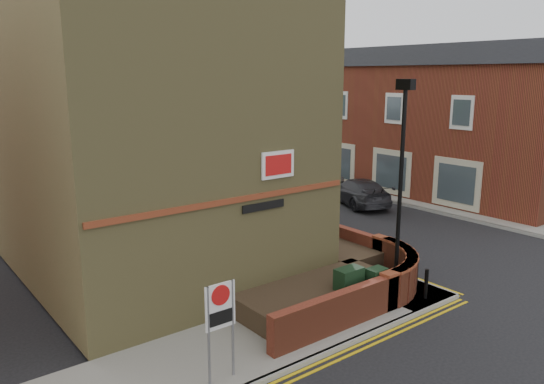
{
  "coord_description": "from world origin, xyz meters",
  "views": [
    {
      "loc": [
        -10.46,
        -8.25,
        6.53
      ],
      "look_at": [
        -0.89,
        4.0,
        3.08
      ],
      "focal_mm": 35.0,
      "sensor_mm": 36.0,
      "label": 1
    }
  ],
  "objects_px": {
    "lamppost": "(400,188)",
    "utility_cabinet_large": "(349,289)",
    "zone_sign": "(220,314)",
    "silver_car_near": "(207,187)"
  },
  "relations": [
    {
      "from": "zone_sign",
      "to": "silver_car_near",
      "type": "relative_size",
      "value": 0.47
    },
    {
      "from": "lamppost",
      "to": "silver_car_near",
      "type": "distance_m",
      "value": 14.48
    },
    {
      "from": "zone_sign",
      "to": "silver_car_near",
      "type": "distance_m",
      "value": 17.15
    },
    {
      "from": "utility_cabinet_large",
      "to": "zone_sign",
      "type": "relative_size",
      "value": 0.55
    },
    {
      "from": "utility_cabinet_large",
      "to": "zone_sign",
      "type": "xyz_separation_m",
      "value": [
        -4.7,
        -0.8,
        0.92
      ]
    },
    {
      "from": "zone_sign",
      "to": "silver_car_near",
      "type": "xyz_separation_m",
      "value": [
        8.6,
        14.81,
        -0.88
      ]
    },
    {
      "from": "zone_sign",
      "to": "silver_car_near",
      "type": "height_order",
      "value": "zone_sign"
    },
    {
      "from": "lamppost",
      "to": "utility_cabinet_large",
      "type": "xyz_separation_m",
      "value": [
        -1.9,
        0.1,
        -2.62
      ]
    },
    {
      "from": "lamppost",
      "to": "utility_cabinet_large",
      "type": "distance_m",
      "value": 3.24
    },
    {
      "from": "lamppost",
      "to": "silver_car_near",
      "type": "xyz_separation_m",
      "value": [
        2.0,
        14.11,
        -2.58
      ]
    }
  ]
}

